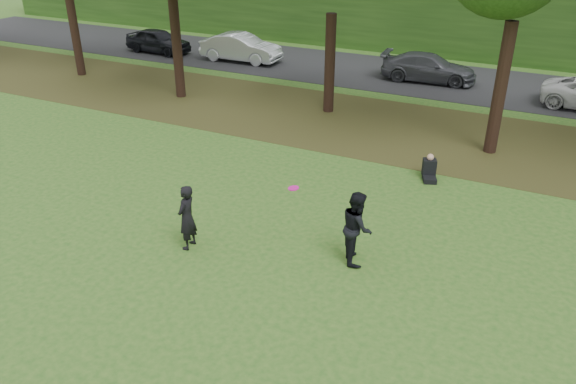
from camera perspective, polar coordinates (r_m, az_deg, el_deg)
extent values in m
plane|color=#26551A|center=(12.53, -8.16, -12.54)|extent=(120.00, 120.00, 0.00)
cube|color=#402D17|center=(22.99, 10.18, 6.40)|extent=(60.00, 7.00, 0.01)
cube|color=black|center=(30.42, 14.73, 11.02)|extent=(70.00, 7.00, 0.02)
cube|color=#1D3F12|center=(35.69, 17.50, 17.06)|extent=(70.00, 3.00, 5.00)
imported|color=black|center=(14.50, -10.24, -2.55)|extent=(0.47, 0.67, 1.76)
imported|color=black|center=(13.82, 7.02, -3.55)|extent=(1.06, 1.14, 1.89)
imported|color=black|center=(35.94, -13.06, 14.76)|extent=(4.25, 1.92, 1.42)
imported|color=#B9BDC1|center=(33.05, -4.81, 14.42)|extent=(4.73, 1.78, 1.54)
imported|color=#43444B|center=(29.81, 14.09, 12.17)|extent=(4.84, 2.25, 1.37)
cylinder|color=#E01296|center=(13.57, 0.55, 0.40)|extent=(0.31, 0.31, 0.07)
cube|color=black|center=(18.70, 14.17, 1.31)|extent=(0.58, 0.67, 0.16)
cube|color=black|center=(18.84, 14.15, 2.45)|extent=(0.52, 0.47, 0.56)
sphere|color=tan|center=(18.70, 14.27, 3.45)|extent=(0.22, 0.22, 0.22)
cylinder|color=black|center=(31.80, -20.82, 14.82)|extent=(0.44, 0.44, 4.28)
cylinder|color=black|center=(26.51, -11.27, 14.77)|extent=(0.44, 0.44, 5.08)
cylinder|color=black|center=(24.14, 4.27, 12.84)|extent=(0.44, 0.44, 4.12)
cylinder|color=black|center=(20.94, 20.75, 9.70)|extent=(0.44, 0.44, 4.62)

